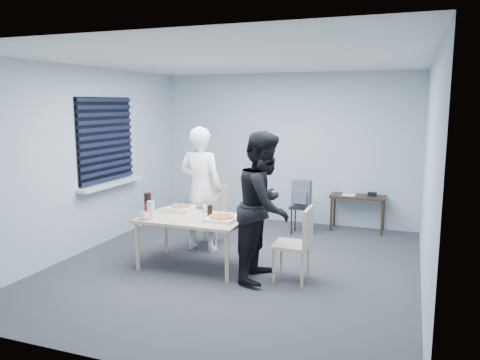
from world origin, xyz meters
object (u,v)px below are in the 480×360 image
at_px(mug_b, 206,209).
at_px(stool, 301,213).
at_px(person_white, 201,189).
at_px(dining_table, 193,222).
at_px(side_table, 358,200).
at_px(chair_right, 299,239).
at_px(chair_far, 212,210).
at_px(backpack, 301,194).
at_px(person_black, 264,206).
at_px(mug_a, 145,216).
at_px(soda_bottle, 148,205).

bearing_deg(mug_b, stool, 60.75).
bearing_deg(stool, person_white, -131.91).
bearing_deg(dining_table, mug_b, 84.33).
bearing_deg(side_table, chair_right, -99.01).
xyz_separation_m(chair_far, backpack, (1.13, 0.96, 0.15)).
bearing_deg(dining_table, person_black, -4.04).
distance_m(dining_table, mug_b, 0.34).
distance_m(side_table, mug_a, 3.63).
height_order(dining_table, chair_far, chair_far).
distance_m(dining_table, chair_far, 1.02).
bearing_deg(person_white, chair_right, 156.26).
bearing_deg(soda_bottle, backpack, 54.17).
bearing_deg(backpack, mug_a, -129.49).
bearing_deg(chair_far, backpack, 40.28).
height_order(backpack, soda_bottle, soda_bottle).
bearing_deg(person_white, person_black, 147.67).
relative_size(chair_right, side_table, 1.00).
relative_size(chair_right, person_white, 0.50).
bearing_deg(person_black, person_white, 57.67).
relative_size(person_white, mug_a, 14.39).
height_order(dining_table, backpack, backpack).
relative_size(backpack, mug_a, 3.39).
bearing_deg(mug_a, backpack, 57.23).
xyz_separation_m(side_table, backpack, (-0.83, -0.53, 0.15)).
xyz_separation_m(dining_table, chair_far, (-0.18, 1.00, -0.08)).
height_order(chair_right, side_table, chair_right).
bearing_deg(chair_right, person_black, -173.92).
distance_m(dining_table, stool, 2.20).
relative_size(chair_far, backpack, 2.14).
xyz_separation_m(person_white, side_table, (1.99, 1.81, -0.37)).
height_order(chair_far, side_table, chair_far).
xyz_separation_m(dining_table, chair_right, (1.39, -0.02, -0.08)).
height_order(dining_table, chair_right, chair_right).
height_order(person_black, soda_bottle, person_black).
relative_size(person_black, mug_b, 17.70).
distance_m(person_white, backpack, 1.75).
bearing_deg(person_black, chair_right, -83.92).
bearing_deg(mug_b, person_white, 124.17).
distance_m(person_black, side_table, 2.71).
xyz_separation_m(mug_a, mug_b, (0.55, 0.65, -0.00)).
height_order(side_table, backpack, backpack).
bearing_deg(stool, backpack, -90.00).
xyz_separation_m(chair_far, mug_b, (0.21, -0.68, 0.18)).
xyz_separation_m(person_white, backpack, (1.16, 1.28, -0.22)).
height_order(chair_far, person_black, person_black).
distance_m(person_white, stool, 1.82).
distance_m(stool, mug_b, 1.92).
height_order(chair_far, mug_a, chair_far).
height_order(chair_right, person_black, person_black).
bearing_deg(person_black, stool, 0.38).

